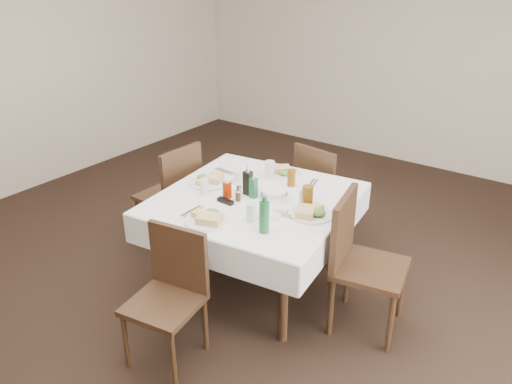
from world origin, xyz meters
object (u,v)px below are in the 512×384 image
chair_east (358,255)px  oil_cruet_dark (248,182)px  water_e (303,198)px  oil_cruet_green (253,187)px  chair_west (174,190)px  water_s (252,212)px  bread_basket (274,194)px  coffee_mug (239,177)px  water_n (270,170)px  green_bottle (264,217)px  chair_south (171,287)px  dining_table (255,207)px  ketchup_bottle (227,189)px  chair_north (320,187)px  water_w (204,187)px

chair_east → oil_cruet_dark: size_ratio=4.18×
water_e → oil_cruet_green: 0.38m
chair_west → water_s: 1.21m
bread_basket → coffee_mug: size_ratio=1.49×
water_n → green_bottle: 0.88m
chair_south → dining_table: bearing=91.2°
water_n → ketchup_bottle: (-0.05, -0.48, -0.00)m
chair_north → oil_cruet_green: 1.00m
water_w → oil_cruet_dark: (0.26, 0.19, 0.04)m
dining_table → coffee_mug: 0.32m
chair_north → bread_basket: size_ratio=4.53×
chair_north → chair_south: (-0.03, -1.84, -0.02)m
bread_basket → green_bottle: size_ratio=0.79×
chair_west → oil_cruet_green: 0.97m
chair_south → oil_cruet_dark: oil_cruet_dark is taller
water_n → green_bottle: (0.47, -0.74, 0.04)m
chair_north → chair_west: size_ratio=0.96×
water_e → coffee_mug: bearing=175.1°
bread_basket → oil_cruet_dark: size_ratio=0.85×
ketchup_bottle → chair_north: bearing=78.6°
chair_north → chair_west: chair_west is taller
chair_north → ketchup_bottle: (-0.21, -1.05, 0.31)m
chair_east → water_e: 0.55m
dining_table → water_e: size_ratio=13.01×
chair_north → bread_basket: chair_north is taller
oil_cruet_green → water_s: bearing=-55.8°
chair_north → water_e: (0.31, -0.83, 0.30)m
water_n → water_s: water_n is taller
bread_basket → ketchup_bottle: 0.35m
chair_west → oil_cruet_dark: 0.91m
water_s → water_e: (0.16, 0.40, -0.01)m
chair_south → ketchup_bottle: 0.88m
oil_cruet_dark → coffee_mug: bearing=143.7°
chair_east → water_n: 1.04m
water_w → green_bottle: size_ratio=0.47×
chair_east → green_bottle: (-0.48, -0.41, 0.32)m
chair_north → chair_west: 1.29m
water_s → bread_basket: bearing=101.1°
oil_cruet_green → ketchup_bottle: bearing=-145.1°
ketchup_bottle → coffee_mug: ketchup_bottle is taller
dining_table → ketchup_bottle: bearing=-143.4°
chair_east → coffee_mug: chair_east is taller
chair_west → water_n: 0.90m
dining_table → oil_cruet_green: size_ratio=7.69×
dining_table → chair_west: bearing=175.6°
water_e → green_bottle: size_ratio=0.46×
bread_basket → water_w: bearing=-151.6°
water_w → chair_east: bearing=9.9°
bread_basket → chair_west: bearing=-180.0°
chair_east → water_s: (-0.64, -0.34, 0.27)m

